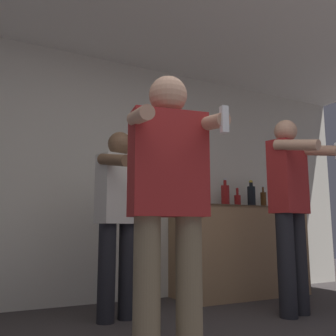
{
  "coord_description": "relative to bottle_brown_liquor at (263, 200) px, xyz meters",
  "views": [
    {
      "loc": [
        -1.08,
        -1.1,
        0.72
      ],
      "look_at": [
        -0.12,
        0.74,
        1.06
      ],
      "focal_mm": 40.0,
      "sensor_mm": 36.0,
      "label": 1
    }
  ],
  "objects": [
    {
      "name": "wall_back",
      "position": [
        -2.05,
        0.25,
        0.2
      ],
      "size": [
        7.0,
        0.06,
        2.55
      ],
      "color": "beige",
      "rests_on": "ground_plane"
    },
    {
      "name": "counter",
      "position": [
        -0.44,
        -0.08,
        -0.59
      ],
      "size": [
        1.52,
        0.64,
        0.97
      ],
      "color": "#997551",
      "rests_on": "ground_plane"
    },
    {
      "name": "bottle_brown_liquor",
      "position": [
        0.0,
        0.0,
        0.0
      ],
      "size": [
        0.07,
        0.07,
        0.27
      ],
      "color": "#563314",
      "rests_on": "counter"
    },
    {
      "name": "bottle_red_label",
      "position": [
        -0.57,
        -0.0,
        0.03
      ],
      "size": [
        0.09,
        0.09,
        0.33
      ],
      "color": "maroon",
      "rests_on": "counter"
    },
    {
      "name": "bottle_green_wine",
      "position": [
        -0.18,
        -0.0,
        0.04
      ],
      "size": [
        0.09,
        0.09,
        0.33
      ],
      "color": "black",
      "rests_on": "counter"
    },
    {
      "name": "bottle_amber_bourbon",
      "position": [
        -0.39,
        -0.0,
        -0.02
      ],
      "size": [
        0.07,
        0.07,
        0.23
      ],
      "color": "maroon",
      "rests_on": "counter"
    },
    {
      "name": "person_woman_foreground",
      "position": [
        -2.17,
        -1.65,
        -0.17
      ],
      "size": [
        0.53,
        0.5,
        1.6
      ],
      "color": "#75664C",
      "rests_on": "ground_plane"
    },
    {
      "name": "person_man_side",
      "position": [
        -0.65,
        -1.07,
        -0.13
      ],
      "size": [
        0.51,
        0.57,
        1.7
      ],
      "color": "black",
      "rests_on": "ground_plane"
    },
    {
      "name": "person_spectator_back",
      "position": [
        -2.05,
        -0.54,
        -0.21
      ],
      "size": [
        0.5,
        0.54,
        1.55
      ],
      "color": "black",
      "rests_on": "ground_plane"
    }
  ]
}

